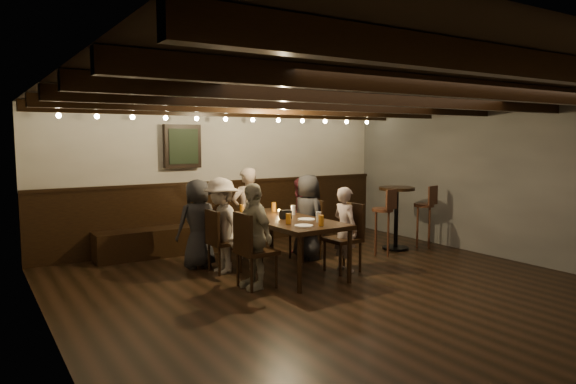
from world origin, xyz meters
TOP-DOWN VIEW (x-y plane):
  - room at (-0.29, 2.21)m, footprint 7.00×7.00m
  - dining_table at (-0.12, 1.31)m, footprint 0.97×2.06m
  - chair_left_near at (-0.85, 1.74)m, footprint 0.42×0.42m
  - chair_left_far at (-0.83, 0.84)m, footprint 0.45×0.45m
  - chair_right_near at (0.59, 1.77)m, footprint 0.43×0.43m
  - chair_right_far at (0.61, 0.88)m, footprint 0.45×0.45m
  - person_bench_left at (-1.05, 2.18)m, footprint 0.64×0.43m
  - person_bench_centre at (-0.15, 2.36)m, footprint 0.53×0.35m
  - person_bench_right at (0.75, 2.23)m, footprint 0.61×0.48m
  - person_left_near at (-0.88, 1.74)m, footprint 0.52×0.88m
  - person_left_far at (-0.86, 0.84)m, footprint 0.34×0.79m
  - person_right_near at (0.62, 1.78)m, footprint 0.44×0.66m
  - person_right_far at (0.64, 0.88)m, footprint 0.30×0.45m
  - pint_a at (-0.42, 2.00)m, footprint 0.07×0.07m
  - pint_b at (0.11, 1.96)m, footprint 0.07×0.07m
  - pint_c at (-0.43, 1.40)m, footprint 0.07×0.07m
  - pint_d at (0.17, 1.51)m, footprint 0.07×0.07m
  - pint_e at (-0.33, 0.85)m, footprint 0.07×0.07m
  - pint_f at (0.09, 0.76)m, footprint 0.07×0.07m
  - pint_g at (-0.05, 0.51)m, footprint 0.07×0.07m
  - plate_near at (-0.25, 0.60)m, footprint 0.24×0.24m
  - plate_far at (0.06, 1.01)m, footprint 0.24×0.24m
  - condiment_caddy at (-0.12, 1.26)m, footprint 0.15×0.10m
  - candle at (-0.01, 1.61)m, footprint 0.05×0.05m
  - high_top_table at (2.27, 1.54)m, footprint 0.60×0.60m
  - bar_stool_left at (1.77, 1.33)m, footprint 0.36×0.38m
  - bar_stool_right at (2.77, 1.38)m, footprint 0.36×0.38m

SIDE VIEW (x-z plane):
  - chair_left_near at x=-0.85m, z-range -0.17..0.72m
  - chair_right_near at x=0.59m, z-range -0.18..0.74m
  - chair_left_far at x=-0.83m, z-range -0.19..0.77m
  - chair_right_far at x=0.61m, z-range -0.19..0.78m
  - bar_stool_left at x=1.77m, z-range -0.14..0.94m
  - bar_stool_right at x=2.77m, z-range -0.14..0.94m
  - person_right_far at x=0.64m, z-range 0.00..1.20m
  - person_bench_right at x=0.75m, z-range 0.00..1.23m
  - person_bench_left at x=-1.05m, z-range 0.00..1.30m
  - person_right_near at x=0.62m, z-range 0.00..1.32m
  - person_left_far at x=-0.86m, z-range 0.00..1.33m
  - person_left_near at x=-0.88m, z-range 0.00..1.34m
  - high_top_table at x=2.27m, z-range 0.17..1.23m
  - dining_table at x=-0.12m, z-range 0.32..1.08m
  - person_bench_centre at x=-0.15m, z-range 0.00..1.43m
  - plate_near at x=-0.25m, z-range 0.76..0.78m
  - plate_far at x=0.06m, z-range 0.76..0.78m
  - candle at x=-0.01m, z-range 0.76..0.81m
  - condiment_caddy at x=-0.12m, z-range 0.76..0.88m
  - pint_a at x=-0.42m, z-range 0.76..0.90m
  - pint_b at x=0.11m, z-range 0.76..0.90m
  - pint_c at x=-0.43m, z-range 0.76..0.90m
  - pint_d at x=0.17m, z-range 0.76..0.90m
  - pint_e at x=-0.33m, z-range 0.76..0.90m
  - pint_f at x=0.09m, z-range 0.76..0.90m
  - pint_g at x=-0.05m, z-range 0.76..0.90m
  - room at x=-0.29m, z-range -2.43..4.57m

